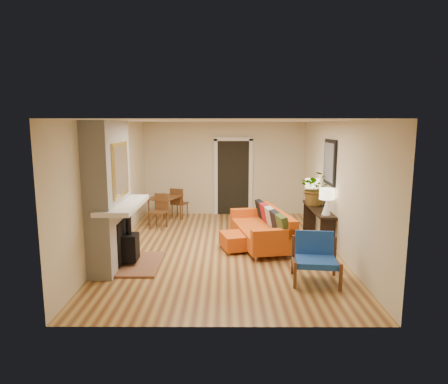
{
  "coord_description": "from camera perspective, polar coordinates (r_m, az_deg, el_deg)",
  "views": [
    {
      "loc": [
        0.02,
        -7.94,
        2.53
      ],
      "look_at": [
        0.0,
        0.2,
        1.15
      ],
      "focal_mm": 32.0,
      "sensor_mm": 36.0,
      "label": 1
    }
  ],
  "objects": [
    {
      "name": "houseplant",
      "position": [
        9.19,
        12.96,
        0.56
      ],
      "size": [
        0.72,
        0.63,
        0.79
      ],
      "primitive_type": "imported",
      "rotation": [
        0.0,
        0.0,
        0.01
      ],
      "color": "#1E5919",
      "rests_on": "console_table"
    },
    {
      "name": "lamp_near",
      "position": [
        8.29,
        14.46,
        -0.89
      ],
      "size": [
        0.3,
        0.3,
        0.54
      ],
      "color": "white",
      "rests_on": "console_table"
    },
    {
      "name": "console_table",
      "position": [
        9.03,
        13.29,
        -3.14
      ],
      "size": [
        0.34,
        1.85,
        0.72
      ],
      "color": "black",
      "rests_on": "ground"
    },
    {
      "name": "dining_table",
      "position": [
        10.44,
        -8.13,
        -1.41
      ],
      "size": [
        1.02,
        1.59,
        0.84
      ],
      "color": "brown",
      "rests_on": "ground"
    },
    {
      "name": "sofa",
      "position": [
        8.51,
        5.8,
        -5.2
      ],
      "size": [
        1.27,
        2.22,
        0.82
      ],
      "color": "silver",
      "rests_on": "ground"
    },
    {
      "name": "ottoman",
      "position": [
        8.19,
        2.16,
        -6.92
      ],
      "size": [
        0.83,
        0.83,
        0.35
      ],
      "color": "silver",
      "rests_on": "ground"
    },
    {
      "name": "lamp_far",
      "position": [
        9.66,
        12.39,
        0.66
      ],
      "size": [
        0.3,
        0.3,
        0.54
      ],
      "color": "white",
      "rests_on": "console_table"
    },
    {
      "name": "blue_chair",
      "position": [
        6.79,
        12.9,
        -8.74
      ],
      "size": [
        0.82,
        0.8,
        0.78
      ],
      "color": "brown",
      "rests_on": "ground"
    },
    {
      "name": "room_shell",
      "position": [
        10.67,
        3.29,
        2.67
      ],
      "size": [
        6.5,
        6.5,
        6.5
      ],
      "color": "tan",
      "rests_on": "ground"
    },
    {
      "name": "fireplace",
      "position": [
        7.35,
        -15.84,
        -0.86
      ],
      "size": [
        1.09,
        1.68,
        2.6
      ],
      "color": "white",
      "rests_on": "ground"
    }
  ]
}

